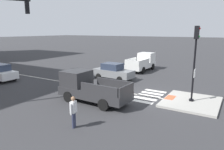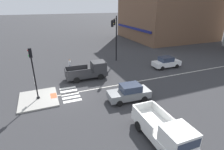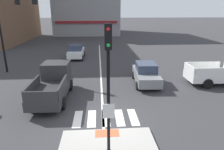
# 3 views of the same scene
# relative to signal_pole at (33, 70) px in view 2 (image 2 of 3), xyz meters

# --- Properties ---
(ground_plane) EXTENTS (300.00, 300.00, 0.00)m
(ground_plane) POSITION_rel_signal_pole_xyz_m (0.00, 2.98, -3.17)
(ground_plane) COLOR #333335
(traffic_island) EXTENTS (4.10, 3.59, 0.15)m
(traffic_island) POSITION_rel_signal_pole_xyz_m (0.00, 0.01, -3.10)
(traffic_island) COLOR #A3A099
(traffic_island) RESTS_ON ground
(tactile_pad_front) EXTENTS (1.10, 0.60, 0.01)m
(tactile_pad_front) POSITION_rel_signal_pole_xyz_m (0.00, 1.45, -3.02)
(tactile_pad_front) COLOR #DB5B38
(tactile_pad_front) RESTS_ON traffic_island
(signal_pole) EXTENTS (0.44, 0.38, 5.03)m
(signal_pole) POSITION_rel_signal_pole_xyz_m (0.00, 0.00, 0.00)
(signal_pole) COLOR black
(signal_pole) RESTS_ON traffic_island
(crosswalk_stripe_a) EXTENTS (0.44, 1.80, 0.01)m
(crosswalk_stripe_a) POSITION_rel_signal_pole_xyz_m (-1.51, 3.10, -3.17)
(crosswalk_stripe_a) COLOR silver
(crosswalk_stripe_a) RESTS_ON ground
(crosswalk_stripe_b) EXTENTS (0.44, 1.80, 0.01)m
(crosswalk_stripe_b) POSITION_rel_signal_pole_xyz_m (-0.75, 3.10, -3.17)
(crosswalk_stripe_b) COLOR silver
(crosswalk_stripe_b) RESTS_ON ground
(crosswalk_stripe_c) EXTENTS (0.44, 1.80, 0.01)m
(crosswalk_stripe_c) POSITION_rel_signal_pole_xyz_m (0.00, 3.10, -3.17)
(crosswalk_stripe_c) COLOR silver
(crosswalk_stripe_c) RESTS_ON ground
(crosswalk_stripe_d) EXTENTS (0.44, 1.80, 0.01)m
(crosswalk_stripe_d) POSITION_rel_signal_pole_xyz_m (0.75, 3.10, -3.17)
(crosswalk_stripe_d) COLOR silver
(crosswalk_stripe_d) RESTS_ON ground
(crosswalk_stripe_e) EXTENTS (0.44, 1.80, 0.01)m
(crosswalk_stripe_e) POSITION_rel_signal_pole_xyz_m (1.51, 3.10, -3.17)
(crosswalk_stripe_e) COLOR silver
(crosswalk_stripe_e) RESTS_ON ground
(lane_centre_line) EXTENTS (0.14, 28.00, 0.01)m
(lane_centre_line) POSITION_rel_signal_pole_xyz_m (-0.14, 12.98, -3.17)
(lane_centre_line) COLOR silver
(lane_centre_line) RESTS_ON ground
(traffic_light_mast) EXTENTS (4.24, 2.58, 7.08)m
(traffic_light_mast) POSITION_rel_signal_pole_xyz_m (-7.71, 11.50, 1.70)
(traffic_light_mast) COLOR black
(traffic_light_mast) RESTS_ON ground
(car_grey_eastbound_mid) EXTENTS (2.02, 4.19, 1.64)m
(car_grey_eastbound_mid) POSITION_rel_signal_pole_xyz_m (3.39, 8.30, -2.36)
(car_grey_eastbound_mid) COLOR slate
(car_grey_eastbound_mid) RESTS_ON ground
(car_white_westbound_distant) EXTENTS (1.87, 4.11, 1.64)m
(car_white_westbound_distant) POSITION_rel_signal_pole_xyz_m (-3.02, 17.68, -2.36)
(car_white_westbound_distant) COLOR white
(car_white_westbound_distant) RESTS_ON ground
(pickup_truck_charcoal_westbound_near) EXTENTS (2.15, 5.14, 2.08)m
(pickup_truck_charcoal_westbound_near) POSITION_rel_signal_pole_xyz_m (-3.34, 6.24, -2.19)
(pickup_truck_charcoal_westbound_near) COLOR #2D2D30
(pickup_truck_charcoal_westbound_near) RESTS_ON ground
(pickup_truck_white_cross_right) EXTENTS (5.13, 2.12, 2.08)m
(pickup_truck_white_cross_right) POSITION_rel_signal_pole_xyz_m (9.61, 7.77, -2.19)
(pickup_truck_white_cross_right) COLOR white
(pickup_truck_white_cross_right) RESTS_ON ground
(pedestrian_at_curb_left) EXTENTS (0.54, 0.29, 1.67)m
(pedestrian_at_curb_left) POSITION_rel_signal_pole_xyz_m (-7.05, 4.36, -2.19)
(pedestrian_at_curb_left) COLOR #2D334C
(pedestrian_at_curb_left) RESTS_ON ground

